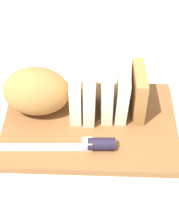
# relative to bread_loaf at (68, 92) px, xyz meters

# --- Properties ---
(ground_plane) EXTENTS (3.00, 3.00, 0.00)m
(ground_plane) POSITION_rel_bread_loaf_xyz_m (0.05, -0.03, -0.07)
(ground_plane) COLOR silver
(cutting_board) EXTENTS (0.38, 0.26, 0.02)m
(cutting_board) POSITION_rel_bread_loaf_xyz_m (0.05, -0.03, -0.06)
(cutting_board) COLOR brown
(cutting_board) RESTS_ON ground_plane
(bread_loaf) EXTENTS (0.30, 0.11, 0.11)m
(bread_loaf) POSITION_rel_bread_loaf_xyz_m (0.00, 0.00, 0.00)
(bread_loaf) COLOR #A8753D
(bread_loaf) RESTS_ON cutting_board
(bread_knife) EXTENTS (0.27, 0.04, 0.03)m
(bread_knife) POSITION_rel_bread_loaf_xyz_m (0.04, -0.10, -0.04)
(bread_knife) COLOR silver
(bread_knife) RESTS_ON cutting_board
(crumb_near_knife) EXTENTS (0.01, 0.01, 0.01)m
(crumb_near_knife) POSITION_rel_bread_loaf_xyz_m (0.07, -0.03, -0.05)
(crumb_near_knife) COLOR tan
(crumb_near_knife) RESTS_ON cutting_board
(crumb_near_loaf) EXTENTS (0.01, 0.01, 0.01)m
(crumb_near_loaf) POSITION_rel_bread_loaf_xyz_m (0.07, 0.01, -0.05)
(crumb_near_loaf) COLOR tan
(crumb_near_loaf) RESTS_ON cutting_board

